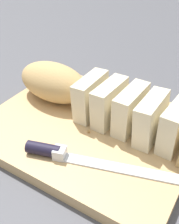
# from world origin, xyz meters

# --- Properties ---
(ground_plane) EXTENTS (3.00, 3.00, 0.00)m
(ground_plane) POSITION_xyz_m (0.00, 0.00, 0.00)
(ground_plane) COLOR #4C4C51
(cutting_board) EXTENTS (0.40, 0.33, 0.02)m
(cutting_board) POSITION_xyz_m (0.00, 0.00, 0.01)
(cutting_board) COLOR tan
(cutting_board) RESTS_ON ground_plane
(bread_loaf) EXTENTS (0.42, 0.11, 0.08)m
(bread_loaf) POSITION_xyz_m (-0.01, 0.04, 0.06)
(bread_loaf) COLOR tan
(bread_loaf) RESTS_ON cutting_board
(bread_knife) EXTENTS (0.29, 0.11, 0.02)m
(bread_knife) POSITION_xyz_m (0.02, -0.10, 0.03)
(bread_knife) COLOR silver
(bread_knife) RESTS_ON cutting_board
(crumb_near_knife) EXTENTS (0.01, 0.01, 0.01)m
(crumb_near_knife) POSITION_xyz_m (0.01, -0.02, 0.03)
(crumb_near_knife) COLOR tan
(crumb_near_knife) RESTS_ON cutting_board
(crumb_near_loaf) EXTENTS (0.01, 0.01, 0.01)m
(crumb_near_loaf) POSITION_xyz_m (0.01, -0.00, 0.03)
(crumb_near_loaf) COLOR tan
(crumb_near_loaf) RESTS_ON cutting_board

